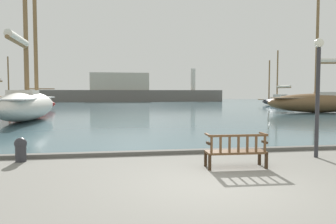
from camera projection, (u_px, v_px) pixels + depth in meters
ground_plane at (221, 186)px, 7.00m from camera, size 160.00×160.00×0.00m
harbor_water at (130, 105)px, 50.35m from camera, size 100.00×80.00×0.08m
quay_edge_kerb at (184, 152)px, 10.79m from camera, size 40.00×0.30×0.12m
park_bench at (236, 150)px, 8.70m from camera, size 1.62×0.58×0.92m
sailboat_centre_channel at (27, 102)px, 22.86m from camera, size 3.37×11.94×15.07m
sailboat_outer_port at (278, 100)px, 47.77m from camera, size 3.25×8.19×8.03m
sailboat_mid_starboard at (27, 103)px, 36.21m from camera, size 7.02×2.98×7.44m
sailboat_far_port at (319, 101)px, 31.41m from camera, size 10.01×4.38×14.23m
mooring_bollard at (21, 148)px, 9.50m from camera, size 0.35×0.35×0.70m
lamp_post at (318, 84)px, 10.00m from camera, size 0.28×0.28×3.65m
far_breakwater at (125, 92)px, 68.52m from camera, size 41.49×2.40×7.12m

